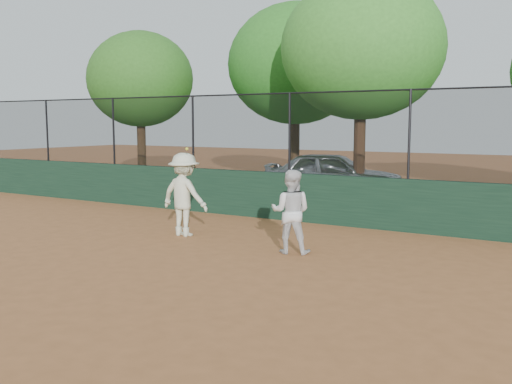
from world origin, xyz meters
The scene contains 10 objects.
ground centered at (0.00, 0.00, 0.00)m, with size 80.00×80.00×0.00m, color #9E5D33.
back_wall centered at (0.00, 6.00, 0.60)m, with size 26.00×0.20×1.20m, color #173422.
grass_strip centered at (0.00, 12.00, 0.00)m, with size 36.00×12.00×0.01m, color #264F18.
parked_car centered at (-1.25, 10.53, 0.77)m, with size 1.81×4.50×1.53m, color #A2A7AB.
player_second centered at (1.21, 2.79, 0.79)m, with size 0.77×0.60×1.58m, color silver.
player_main centered at (-1.54, 3.08, 0.90)m, with size 1.20×0.72×1.95m.
fence_assembly centered at (-0.03, 6.00, 2.24)m, with size 26.00×0.06×2.00m.
tree_0 centered at (-10.00, 11.08, 4.19)m, with size 4.45×4.05×6.13m.
tree_1 centered at (-3.99, 13.15, 4.67)m, with size 5.33×4.84×6.98m.
tree_2 centered at (-0.26, 10.26, 4.70)m, with size 5.05×4.59×6.90m.
Camera 1 is at (6.10, -6.66, 2.46)m, focal length 40.00 mm.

